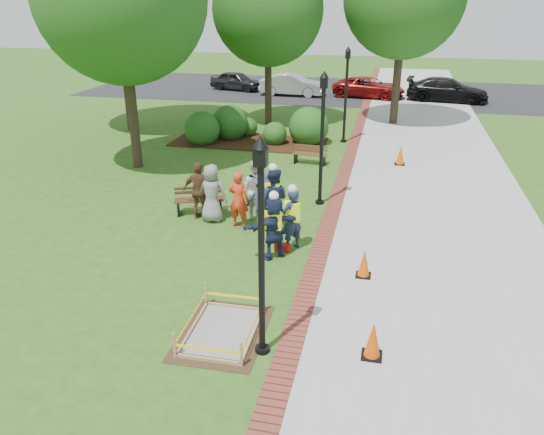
% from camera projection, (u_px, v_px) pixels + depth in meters
% --- Properties ---
extents(ground, '(100.00, 100.00, 0.00)m').
position_uv_depth(ground, '(242.00, 271.00, 13.18)').
color(ground, '#285116').
rests_on(ground, ground).
extents(sidewalk, '(6.00, 60.00, 0.02)m').
position_uv_depth(sidewalk, '(430.00, 166.00, 21.15)').
color(sidewalk, '#9E9E99').
rests_on(sidewalk, ground).
extents(brick_edging, '(0.50, 60.00, 0.03)m').
position_uv_depth(brick_edging, '(348.00, 161.00, 21.80)').
color(brick_edging, maroon).
rests_on(brick_edging, ground).
extents(mulch_bed, '(7.00, 3.00, 0.05)m').
position_uv_depth(mulch_bed, '(249.00, 142.00, 24.55)').
color(mulch_bed, '#381E0F').
rests_on(mulch_bed, ground).
extents(parking_lot, '(36.00, 12.00, 0.01)m').
position_uv_depth(parking_lot, '(345.00, 91.00, 37.42)').
color(parking_lot, black).
rests_on(parking_lot, ground).
extents(wet_concrete_pad, '(1.74, 2.33, 0.55)m').
position_uv_depth(wet_concrete_pad, '(222.00, 323.00, 10.69)').
color(wet_concrete_pad, '#47331E').
rests_on(wet_concrete_pad, ground).
extents(bench_near, '(1.58, 0.98, 0.81)m').
position_uv_depth(bench_near, '(199.00, 205.00, 16.55)').
color(bench_near, '#532F1C').
rests_on(bench_near, ground).
extents(bench_far, '(1.39, 0.59, 0.73)m').
position_uv_depth(bench_far, '(310.00, 158.00, 21.36)').
color(bench_far, brown).
rests_on(bench_far, ground).
extents(cone_front, '(0.39, 0.39, 0.77)m').
position_uv_depth(cone_front, '(373.00, 341.00, 9.93)').
color(cone_front, black).
rests_on(cone_front, ground).
extents(cone_back, '(0.36, 0.36, 0.72)m').
position_uv_depth(cone_back, '(364.00, 264.00, 12.79)').
color(cone_back, black).
rests_on(cone_back, ground).
extents(cone_far, '(0.41, 0.41, 0.80)m').
position_uv_depth(cone_far, '(400.00, 156.00, 21.18)').
color(cone_far, black).
rests_on(cone_far, ground).
extents(toolbox, '(0.43, 0.27, 0.20)m').
position_uv_depth(toolbox, '(282.00, 247.00, 14.20)').
color(toolbox, '#B3170D').
rests_on(toolbox, ground).
extents(lamp_near, '(0.28, 0.28, 4.26)m').
position_uv_depth(lamp_near, '(261.00, 235.00, 9.26)').
color(lamp_near, black).
rests_on(lamp_near, ground).
extents(lamp_mid, '(0.28, 0.28, 4.26)m').
position_uv_depth(lamp_mid, '(322.00, 129.00, 16.45)').
color(lamp_mid, black).
rests_on(lamp_mid, ground).
extents(lamp_far, '(0.28, 0.28, 4.26)m').
position_uv_depth(lamp_far, '(346.00, 88.00, 23.63)').
color(lamp_far, black).
rests_on(lamp_far, ground).
extents(tree_back, '(5.47, 5.47, 8.38)m').
position_uv_depth(tree_back, '(268.00, 9.00, 25.87)').
color(tree_back, '#3D2D1E').
rests_on(tree_back, ground).
extents(shrub_a, '(1.61, 1.61, 1.61)m').
position_uv_depth(shrub_a, '(203.00, 144.00, 24.32)').
color(shrub_a, '#194A15').
rests_on(shrub_a, ground).
extents(shrub_b, '(1.71, 1.71, 1.71)m').
position_uv_depth(shrub_b, '(230.00, 138.00, 25.24)').
color(shrub_b, '#194A15').
rests_on(shrub_b, ground).
extents(shrub_c, '(1.10, 1.10, 1.10)m').
position_uv_depth(shrub_c, '(275.00, 144.00, 24.25)').
color(shrub_c, '#194A15').
rests_on(shrub_c, ground).
extents(shrub_d, '(1.82, 1.82, 1.82)m').
position_uv_depth(shrub_d, '(308.00, 143.00, 24.38)').
color(shrub_d, '#194A15').
rests_on(shrub_d, ground).
extents(shrub_e, '(0.94, 0.94, 0.94)m').
position_uv_depth(shrub_e, '(248.00, 135.00, 25.73)').
color(shrub_e, '#194A15').
rests_on(shrub_e, ground).
extents(casual_person_a, '(0.57, 0.38, 1.76)m').
position_uv_depth(casual_person_a, '(212.00, 193.00, 15.76)').
color(casual_person_a, gray).
rests_on(casual_person_a, ground).
extents(casual_person_b, '(0.59, 0.42, 1.69)m').
position_uv_depth(casual_person_b, '(239.00, 200.00, 15.37)').
color(casual_person_b, red).
rests_on(casual_person_b, ground).
extents(casual_person_c, '(0.71, 0.60, 1.88)m').
position_uv_depth(casual_person_c, '(257.00, 190.00, 15.88)').
color(casual_person_c, silver).
rests_on(casual_person_c, ground).
extents(casual_person_d, '(0.59, 0.40, 1.79)m').
position_uv_depth(casual_person_d, '(200.00, 191.00, 15.92)').
color(casual_person_d, brown).
rests_on(casual_person_d, ground).
extents(casual_person_e, '(0.59, 0.43, 1.67)m').
position_uv_depth(casual_person_e, '(262.00, 201.00, 15.32)').
color(casual_person_e, '#363D5F').
rests_on(casual_person_e, ground).
extents(hivis_worker_a, '(0.64, 0.62, 1.84)m').
position_uv_depth(hivis_worker_a, '(274.00, 225.00, 13.53)').
color(hivis_worker_a, '#18193F').
rests_on(hivis_worker_a, ground).
extents(hivis_worker_b, '(0.63, 0.62, 1.83)m').
position_uv_depth(hivis_worker_b, '(292.00, 217.00, 14.01)').
color(hivis_worker_b, '#16193B').
rests_on(hivis_worker_b, ground).
extents(hivis_worker_c, '(0.61, 0.40, 2.04)m').
position_uv_depth(hivis_worker_c, '(273.00, 198.00, 15.04)').
color(hivis_worker_c, '#1A2343').
rests_on(hivis_worker_c, ground).
extents(parked_car_a, '(2.82, 4.64, 1.41)m').
position_uv_depth(parked_car_a, '(237.00, 90.00, 37.74)').
color(parked_car_a, black).
rests_on(parked_car_a, ground).
extents(parked_car_b, '(2.20, 4.80, 1.55)m').
position_uv_depth(parked_car_b, '(292.00, 95.00, 35.74)').
color(parked_car_b, '#B7B7BD').
rests_on(parked_car_b, ground).
extents(parked_car_c, '(2.61, 4.59, 1.41)m').
position_uv_depth(parked_car_c, '(368.00, 97.00, 35.13)').
color(parked_car_c, maroon).
rests_on(parked_car_c, ground).
extents(parked_car_d, '(2.65, 5.07, 1.59)m').
position_uv_depth(parked_car_d, '(446.00, 101.00, 33.81)').
color(parked_car_d, black).
rests_on(parked_car_d, ground).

